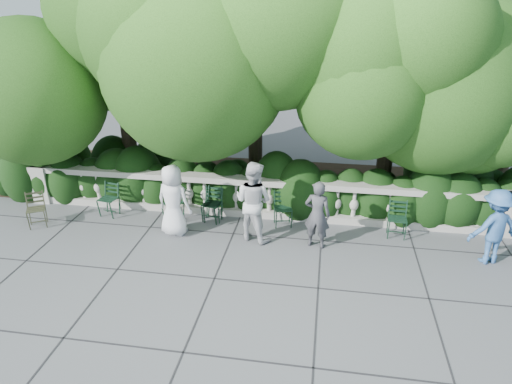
# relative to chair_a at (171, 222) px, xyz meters

# --- Properties ---
(ground) EXTENTS (90.00, 90.00, 0.00)m
(ground) POSITION_rel_chair_a_xyz_m (2.11, -1.12, 0.00)
(ground) COLOR #4D4F54
(ground) RESTS_ON ground
(balustrade) EXTENTS (12.00, 0.44, 1.00)m
(balustrade) POSITION_rel_chair_a_xyz_m (2.11, 0.68, 0.49)
(balustrade) COLOR #9E998E
(balustrade) RESTS_ON ground
(shrub_hedge) EXTENTS (15.00, 2.60, 1.70)m
(shrub_hedge) POSITION_rel_chair_a_xyz_m (2.11, 1.88, 0.00)
(shrub_hedge) COLOR black
(shrub_hedge) RESTS_ON ground
(tree_canopy) EXTENTS (15.04, 6.52, 6.78)m
(tree_canopy) POSITION_rel_chair_a_xyz_m (2.80, 2.07, 3.96)
(tree_canopy) COLOR #3F3023
(tree_canopy) RESTS_ON ground
(chair_a) EXTENTS (0.58, 0.60, 0.84)m
(chair_a) POSITION_rel_chair_a_xyz_m (0.00, 0.00, 0.00)
(chair_a) COLOR black
(chair_a) RESTS_ON ground
(chair_b) EXTENTS (0.52, 0.55, 0.84)m
(chair_b) POSITION_rel_chair_a_xyz_m (-1.62, -0.02, 0.00)
(chair_b) COLOR black
(chair_b) RESTS_ON ground
(chair_c) EXTENTS (0.54, 0.57, 0.84)m
(chair_c) POSITION_rel_chair_a_xyz_m (0.95, 0.09, 0.00)
(chair_c) COLOR black
(chair_c) RESTS_ON ground
(chair_d) EXTENTS (0.46, 0.50, 0.84)m
(chair_d) POSITION_rel_chair_a_xyz_m (1.00, 0.11, 0.00)
(chair_d) COLOR black
(chair_d) RESTS_ON ground
(chair_e) EXTENTS (0.54, 0.57, 0.84)m
(chair_e) POSITION_rel_chair_a_xyz_m (2.72, 0.13, 0.00)
(chair_e) COLOR black
(chair_e) RESTS_ON ground
(chair_f) EXTENTS (0.46, 0.50, 0.84)m
(chair_f) POSITION_rel_chair_a_xyz_m (5.27, 0.00, 0.00)
(chair_f) COLOR black
(chair_f) RESTS_ON ground
(chair_weathered) EXTENTS (0.62, 0.63, 0.84)m
(chair_weathered) POSITION_rel_chair_a_xyz_m (-2.94, -0.81, 0.00)
(chair_weathered) COLOR black
(chair_weathered) RESTS_ON ground
(person_businessman) EXTENTS (0.91, 0.71, 1.66)m
(person_businessman) POSITION_rel_chair_a_xyz_m (0.30, -0.49, 0.83)
(person_businessman) COLOR white
(person_businessman) RESTS_ON ground
(person_woman_grey) EXTENTS (0.61, 0.45, 1.52)m
(person_woman_grey) POSITION_rel_chair_a_xyz_m (3.50, -0.56, 0.76)
(person_woman_grey) COLOR #3F3F44
(person_woman_grey) RESTS_ON ground
(person_casual_man) EXTENTS (1.08, 0.98, 1.82)m
(person_casual_man) POSITION_rel_chair_a_xyz_m (2.10, -0.43, 0.91)
(person_casual_man) COLOR silver
(person_casual_man) RESTS_ON ground
(person_older_blue) EXTENTS (1.17, 0.91, 1.60)m
(person_older_blue) POSITION_rel_chair_a_xyz_m (7.01, -0.62, 0.80)
(person_older_blue) COLOR #34619E
(person_older_blue) RESTS_ON ground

